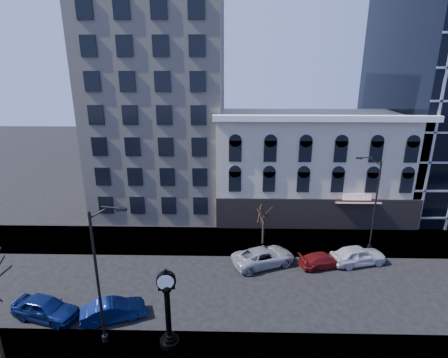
{
  "coord_description": "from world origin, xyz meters",
  "views": [
    {
      "loc": [
        2.63,
        -24.16,
        17.04
      ],
      "look_at": [
        2.0,
        4.0,
        8.0
      ],
      "focal_mm": 28.0,
      "sensor_mm": 36.0,
      "label": 1
    }
  ],
  "objects_px": {
    "street_clock": "(168,311)",
    "street_lamp_near": "(104,241)",
    "car_near_b": "(113,310)",
    "car_near_a": "(46,308)"
  },
  "relations": [
    {
      "from": "street_lamp_near",
      "to": "car_near_b",
      "type": "xyz_separation_m",
      "value": [
        -0.86,
        2.24,
        -6.65
      ]
    },
    {
      "from": "street_lamp_near",
      "to": "car_near_a",
      "type": "distance_m",
      "value": 8.94
    },
    {
      "from": "street_lamp_near",
      "to": "car_near_a",
      "type": "height_order",
      "value": "street_lamp_near"
    },
    {
      "from": "car_near_b",
      "to": "car_near_a",
      "type": "bearing_deg",
      "value": 70.06
    },
    {
      "from": "car_near_a",
      "to": "car_near_b",
      "type": "xyz_separation_m",
      "value": [
        4.8,
        0.02,
        -0.1
      ]
    },
    {
      "from": "car_near_a",
      "to": "car_near_b",
      "type": "relative_size",
      "value": 1.1
    },
    {
      "from": "street_clock",
      "to": "street_lamp_near",
      "type": "relative_size",
      "value": 0.57
    },
    {
      "from": "street_clock",
      "to": "car_near_b",
      "type": "relative_size",
      "value": 1.25
    },
    {
      "from": "street_clock",
      "to": "street_lamp_near",
      "type": "height_order",
      "value": "street_lamp_near"
    },
    {
      "from": "street_clock",
      "to": "street_lamp_near",
      "type": "distance_m",
      "value": 5.93
    }
  ]
}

